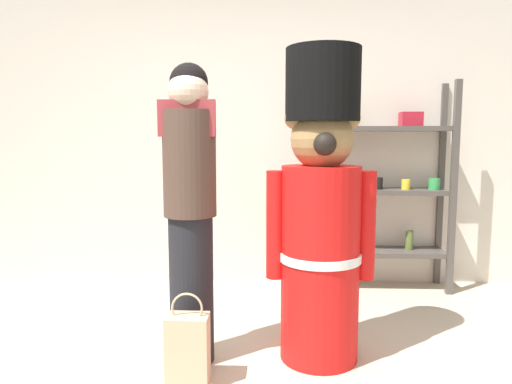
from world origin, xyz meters
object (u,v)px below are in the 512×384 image
(teddy_bear_guard, at_px, (321,214))
(person_shopper, at_px, (190,204))
(merchandise_shelf, at_px, (377,184))
(shopping_bag, at_px, (188,349))

(teddy_bear_guard, xyz_separation_m, person_shopper, (-0.75, -0.07, 0.06))
(merchandise_shelf, relative_size, person_shopper, 1.03)
(person_shopper, bearing_deg, teddy_bear_guard, 5.10)
(merchandise_shelf, xyz_separation_m, teddy_bear_guard, (-0.61, -1.34, -0.04))
(merchandise_shelf, xyz_separation_m, person_shopper, (-1.36, -1.40, 0.02))
(shopping_bag, bearing_deg, person_shopper, 95.59)
(teddy_bear_guard, relative_size, person_shopper, 1.05)
(person_shopper, relative_size, shopping_bag, 3.41)
(teddy_bear_guard, bearing_deg, shopping_bag, -154.57)
(merchandise_shelf, xyz_separation_m, shopping_bag, (-1.33, -1.68, -0.72))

